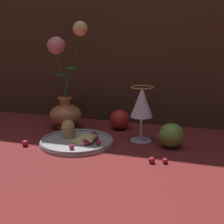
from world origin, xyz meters
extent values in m
plane|color=maroon|center=(0.00, 0.00, 0.00)|extent=(2.40, 2.40, 0.00)
cylinder|color=#B77042|center=(-0.16, 0.10, 0.01)|extent=(0.07, 0.07, 0.01)
ellipsoid|color=#B77042|center=(-0.16, 0.10, 0.05)|extent=(0.12, 0.12, 0.07)
cylinder|color=#B77042|center=(-0.16, 0.10, 0.09)|extent=(0.04, 0.04, 0.04)
torus|color=#B77042|center=(-0.16, 0.10, 0.11)|extent=(0.05, 0.05, 0.01)
cylinder|color=#23662D|center=(-0.18, 0.11, 0.20)|extent=(0.04, 0.02, 0.18)
ellipsoid|color=#23662D|center=(-0.18, 0.11, 0.19)|extent=(0.08, 0.08, 0.00)
sphere|color=pink|center=(-0.20, 0.11, 0.29)|extent=(0.06, 0.06, 0.06)
cylinder|color=#23662D|center=(-0.13, 0.09, 0.23)|extent=(0.08, 0.02, 0.24)
ellipsoid|color=#23662D|center=(-0.13, 0.09, 0.22)|extent=(0.07, 0.08, 0.00)
sphere|color=#EFD67A|center=(-0.09, 0.09, 0.34)|extent=(0.05, 0.05, 0.05)
cylinder|color=#A3A3A8|center=(-0.05, -0.05, 0.01)|extent=(0.22, 0.22, 0.01)
torus|color=#A3A3A8|center=(-0.05, -0.05, 0.01)|extent=(0.22, 0.22, 0.01)
cylinder|color=tan|center=(-0.09, -0.03, 0.03)|extent=(0.04, 0.04, 0.04)
sphere|color=tan|center=(-0.09, -0.03, 0.05)|extent=(0.04, 0.04, 0.04)
cube|color=#DBBC7A|center=(-0.03, -0.06, 0.01)|extent=(0.06, 0.06, 0.01)
cube|color=#DBBC7A|center=(-0.02, -0.06, 0.03)|extent=(0.05, 0.05, 0.01)
sphere|color=#AD192D|center=(-0.04, -0.12, 0.02)|extent=(0.02, 0.02, 0.02)
sphere|color=#AD192D|center=(-0.01, -0.08, 0.02)|extent=(0.02, 0.02, 0.02)
sphere|color=#AD192D|center=(0.02, -0.07, 0.02)|extent=(0.01, 0.01, 0.01)
sphere|color=#AD192D|center=(0.00, -0.03, 0.02)|extent=(0.02, 0.02, 0.02)
sphere|color=#AD192D|center=(-0.02, -0.01, 0.02)|extent=(0.02, 0.02, 0.02)
cylinder|color=silver|center=(0.13, 0.04, 0.00)|extent=(0.07, 0.07, 0.00)
cylinder|color=silver|center=(0.13, 0.04, 0.04)|extent=(0.01, 0.01, 0.07)
cone|color=silver|center=(0.13, 0.04, 0.12)|extent=(0.07, 0.07, 0.09)
cone|color=maroon|center=(0.13, 0.04, 0.11)|extent=(0.06, 0.06, 0.06)
torus|color=gold|center=(0.13, 0.04, 0.17)|extent=(0.07, 0.07, 0.00)
sphere|color=#669938|center=(0.22, 0.01, 0.04)|extent=(0.07, 0.07, 0.07)
cylinder|color=#4C3319|center=(0.22, 0.01, 0.08)|extent=(0.00, 0.00, 0.01)
sphere|color=red|center=(0.03, 0.14, 0.04)|extent=(0.07, 0.07, 0.07)
cylinder|color=#4C3319|center=(0.03, 0.14, 0.08)|extent=(0.00, 0.00, 0.01)
sphere|color=#AD192D|center=(0.22, -0.12, 0.01)|extent=(0.01, 0.01, 0.01)
sphere|color=#AD192D|center=(-0.19, -0.12, 0.01)|extent=(0.02, 0.02, 0.02)
sphere|color=#AD192D|center=(0.19, -0.13, 0.01)|extent=(0.02, 0.02, 0.02)
camera|label=1|loc=(0.32, -0.88, 0.32)|focal=50.00mm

